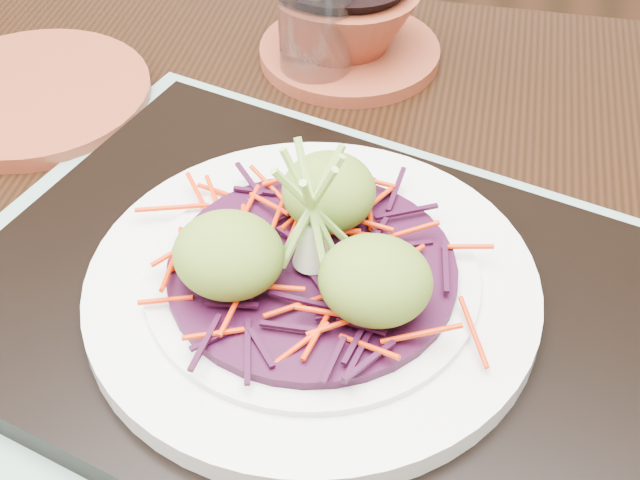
% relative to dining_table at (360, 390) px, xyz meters
% --- Properties ---
extents(dining_table, '(1.26, 0.87, 0.76)m').
position_rel_dining_table_xyz_m(dining_table, '(0.00, 0.00, 0.00)').
color(dining_table, black).
rests_on(dining_table, ground).
extents(placemat, '(0.57, 0.50, 0.00)m').
position_rel_dining_table_xyz_m(placemat, '(-0.03, -0.03, 0.10)').
color(placemat, gray).
rests_on(placemat, dining_table).
extents(serving_tray, '(0.49, 0.42, 0.02)m').
position_rel_dining_table_xyz_m(serving_tray, '(-0.03, -0.03, 0.11)').
color(serving_tray, black).
rests_on(serving_tray, placemat).
extents(white_plate, '(0.28, 0.28, 0.02)m').
position_rel_dining_table_xyz_m(white_plate, '(-0.03, -0.03, 0.13)').
color(white_plate, silver).
rests_on(white_plate, serving_tray).
extents(cabbage_bed, '(0.18, 0.18, 0.01)m').
position_rel_dining_table_xyz_m(cabbage_bed, '(-0.03, -0.03, 0.15)').
color(cabbage_bed, '#350A24').
rests_on(cabbage_bed, white_plate).
extents(carrot_julienne, '(0.21, 0.21, 0.01)m').
position_rel_dining_table_xyz_m(carrot_julienne, '(-0.03, -0.03, 0.16)').
color(carrot_julienne, red).
rests_on(carrot_julienne, cabbage_bed).
extents(guacamole_scoops, '(0.15, 0.13, 0.05)m').
position_rel_dining_table_xyz_m(guacamole_scoops, '(-0.03, -0.03, 0.17)').
color(guacamole_scoops, '#567222').
rests_on(guacamole_scoops, cabbage_bed).
extents(scallion_garnish, '(0.06, 0.06, 0.10)m').
position_rel_dining_table_xyz_m(scallion_garnish, '(-0.03, -0.03, 0.19)').
color(scallion_garnish, '#8FC04D').
rests_on(scallion_garnish, cabbage_bed).
extents(terracotta_side_plate, '(0.23, 0.23, 0.01)m').
position_rel_dining_table_xyz_m(terracotta_side_plate, '(-0.31, 0.15, 0.11)').
color(terracotta_side_plate, maroon).
rests_on(terracotta_side_plate, dining_table).
extents(water_glass, '(0.07, 0.07, 0.09)m').
position_rel_dining_table_xyz_m(water_glass, '(-0.09, 0.25, 0.15)').
color(water_glass, white).
rests_on(water_glass, dining_table).
extents(terracotta_bowl_set, '(0.18, 0.18, 0.07)m').
position_rel_dining_table_xyz_m(terracotta_bowl_set, '(-0.07, 0.28, 0.13)').
color(terracotta_bowl_set, maroon).
rests_on(terracotta_bowl_set, dining_table).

